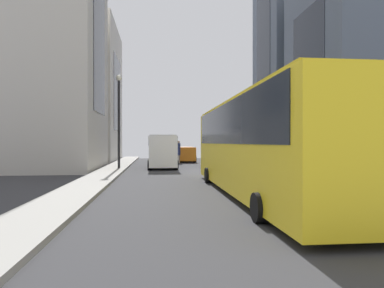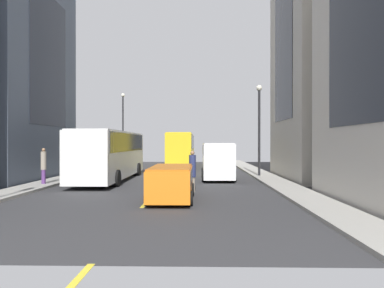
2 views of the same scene
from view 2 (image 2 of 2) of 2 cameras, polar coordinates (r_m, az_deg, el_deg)
ground_plane at (r=27.54m, az=-3.56°, el=-5.21°), size 40.22×40.22×0.00m
sidewalk_west at (r=29.03m, az=-17.90°, el=-4.79°), size 1.84×44.00×0.15m
sidewalk_east at (r=27.87m, az=11.38°, el=-5.00°), size 1.84×44.00×0.15m
lane_stripe_0 at (r=7.21m, az=-18.71°, el=-20.77°), size 0.16×2.00×0.01m
lane_stripe_1 at (r=15.12m, az=-7.63°, el=-9.64°), size 0.16×2.00×0.01m
lane_stripe_2 at (r=23.38m, az=-4.43°, el=-6.16°), size 0.16×2.00×0.01m
lane_stripe_3 at (r=31.71m, az=-2.93°, el=-4.49°), size 0.16×2.00×0.01m
lane_stripe_4 at (r=40.07m, az=-2.05°, el=-3.52°), size 0.16×2.00×0.01m
lane_stripe_5 at (r=48.45m, az=-1.48°, el=-2.88°), size 0.16×2.00×0.01m
building_west_1 at (r=28.62m, az=-28.84°, el=11.92°), size 6.93×10.57×16.85m
building_east_1 at (r=27.82m, az=23.00°, el=14.24°), size 8.05×9.09×18.70m
city_bus_white at (r=24.67m, az=-13.15°, el=-1.17°), size 2.80×11.35×3.35m
streetcar_yellow at (r=38.91m, az=-1.68°, el=-0.51°), size 2.70×13.90×3.59m
delivery_van_white at (r=24.49m, az=4.24°, el=-2.34°), size 2.25×5.01×2.58m
car_orange_0 at (r=15.67m, az=-3.41°, el=-5.97°), size 1.99×4.24×1.54m
pedestrian_crossing_mid at (r=18.35m, az=0.07°, el=-4.32°), size 0.37×0.37×2.17m
pedestrian_walking_far at (r=22.60m, az=-23.17°, el=-3.13°), size 0.32×0.32×2.13m
streetlamp_near at (r=41.95m, az=-11.26°, el=3.66°), size 0.44×0.44×8.32m
streetlamp_far at (r=26.53m, az=10.96°, el=3.92°), size 0.44×0.44×6.77m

